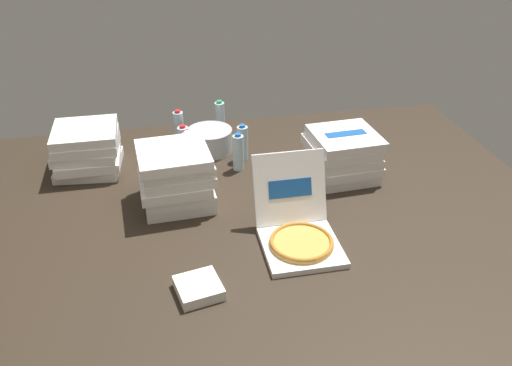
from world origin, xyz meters
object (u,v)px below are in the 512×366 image
object	(u,v)px
water_bottle_4	(243,143)
water_bottle_5	(238,152)
pizza_stack_right_near	(342,155)
water_bottle_1	(184,144)
pizza_stack_right_mid	(176,176)
water_bottle_2	(179,128)
water_bottle_0	(188,150)
ice_bucket	(210,140)
open_pizza_box	(298,227)
napkin_pile	(199,288)
pizza_stack_center_far	(87,149)
water_bottle_3	(220,118)

from	to	relation	value
water_bottle_4	water_bottle_5	world-z (taller)	same
pizza_stack_right_near	water_bottle_4	xyz separation A→B (m)	(-0.51, 0.30, -0.02)
pizza_stack_right_near	water_bottle_1	distance (m)	0.93
pizza_stack_right_mid	water_bottle_1	bearing A→B (deg)	80.82
pizza_stack_right_mid	water_bottle_2	bearing A→B (deg)	84.88
pizza_stack_right_mid	water_bottle_4	bearing A→B (deg)	43.86
water_bottle_0	water_bottle_4	size ratio (longest dim) A/B	1.00
pizza_stack_right_near	pizza_stack_right_mid	bearing A→B (deg)	-173.83
pizza_stack_right_near	ice_bucket	size ratio (longest dim) A/B	1.43
pizza_stack_right_near	water_bottle_0	distance (m)	0.88
open_pizza_box	pizza_stack_right_mid	distance (m)	0.70
water_bottle_0	water_bottle_2	bearing A→B (deg)	95.52
water_bottle_0	water_bottle_2	world-z (taller)	same
ice_bucket	napkin_pile	bearing A→B (deg)	-99.29
water_bottle_0	water_bottle_4	world-z (taller)	same
pizza_stack_right_near	open_pizza_box	bearing A→B (deg)	-126.44
open_pizza_box	ice_bucket	size ratio (longest dim) A/B	1.75
water_bottle_1	water_bottle_2	xyz separation A→B (m)	(-0.01, 0.23, 0.00)
pizza_stack_center_far	water_bottle_3	world-z (taller)	pizza_stack_center_far
ice_bucket	water_bottle_3	bearing A→B (deg)	68.15
pizza_stack_center_far	pizza_stack_right_mid	bearing A→B (deg)	-43.73
water_bottle_4	water_bottle_5	xyz separation A→B (m)	(-0.05, -0.11, 0.00)
ice_bucket	water_bottle_3	size ratio (longest dim) A/B	1.21
pizza_stack_center_far	napkin_pile	distance (m)	1.28
ice_bucket	water_bottle_0	world-z (taller)	water_bottle_0
ice_bucket	water_bottle_2	world-z (taller)	water_bottle_2
open_pizza_box	pizza_stack_right_mid	size ratio (longest dim) A/B	1.22
pizza_stack_center_far	water_bottle_0	bearing A→B (deg)	-8.42
water_bottle_0	water_bottle_2	distance (m)	0.32
pizza_stack_right_near	water_bottle_3	distance (m)	0.91
open_pizza_box	water_bottle_2	size ratio (longest dim) A/B	2.12
water_bottle_4	water_bottle_0	bearing A→B (deg)	-174.75
open_pizza_box	water_bottle_1	world-z (taller)	open_pizza_box
water_bottle_5	water_bottle_2	bearing A→B (deg)	127.44
water_bottle_2	ice_bucket	bearing A→B (deg)	-39.11
pizza_stack_center_far	napkin_pile	xyz separation A→B (m)	(0.51, -1.17, -0.10)
water_bottle_1	water_bottle_5	size ratio (longest dim) A/B	1.00
pizza_stack_right_near	water_bottle_3	world-z (taller)	pizza_stack_right_near
water_bottle_2	napkin_pile	xyz separation A→B (m)	(-0.03, -1.41, -0.08)
water_bottle_2	water_bottle_0	bearing A→B (deg)	-84.48
water_bottle_3	napkin_pile	distance (m)	1.54
water_bottle_5	napkin_pile	distance (m)	1.06
water_bottle_1	water_bottle_5	world-z (taller)	same
pizza_stack_right_mid	water_bottle_4	xyz separation A→B (m)	(0.42, 0.40, -0.05)
open_pizza_box	pizza_stack_center_far	distance (m)	1.35
pizza_stack_right_near	water_bottle_2	world-z (taller)	pizza_stack_right_near
water_bottle_3	ice_bucket	bearing A→B (deg)	-111.85
water_bottle_0	water_bottle_3	distance (m)	0.49
water_bottle_4	water_bottle_2	bearing A→B (deg)	140.71
ice_bucket	water_bottle_5	size ratio (longest dim) A/B	1.21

